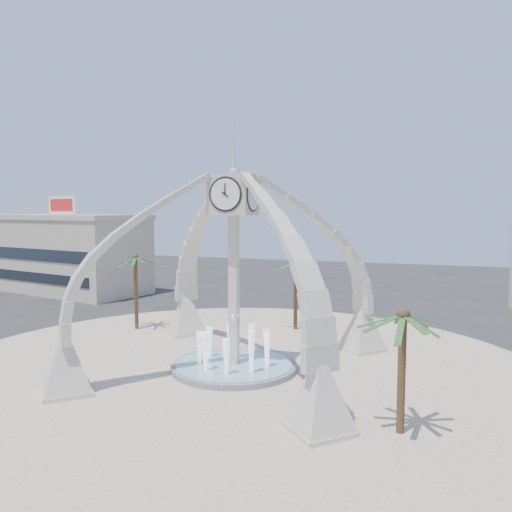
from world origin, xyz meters
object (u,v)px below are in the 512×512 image
(clock_tower, at_px, (234,268))
(palm_west, at_px, (135,258))
(palm_east, at_px, (403,316))
(palm_north, at_px, (296,263))
(fountain, at_px, (234,365))

(clock_tower, distance_m, palm_west, 14.01)
(palm_east, distance_m, palm_west, 26.08)
(palm_west, relative_size, palm_north, 1.06)
(fountain, bearing_deg, palm_north, 85.90)
(clock_tower, bearing_deg, palm_west, 148.63)
(fountain, height_order, palm_east, palm_east)
(clock_tower, xyz_separation_m, palm_east, (10.53, -5.92, -1.09))
(palm_north, bearing_deg, clock_tower, -94.10)
(clock_tower, relative_size, palm_east, 2.89)
(palm_east, height_order, palm_west, palm_west)
(fountain, xyz_separation_m, palm_east, (10.53, -5.92, 5.11))
(clock_tower, height_order, palm_east, clock_tower)
(fountain, distance_m, palm_west, 15.15)
(palm_north, bearing_deg, palm_east, -61.17)
(clock_tower, bearing_deg, palm_north, 85.90)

